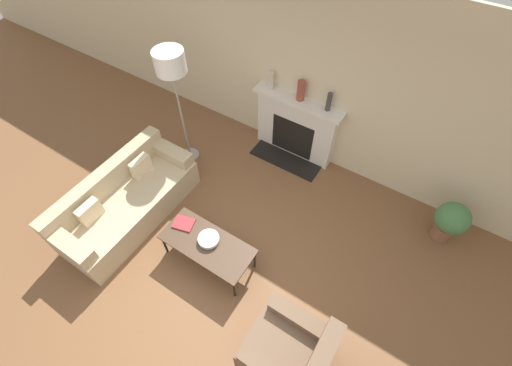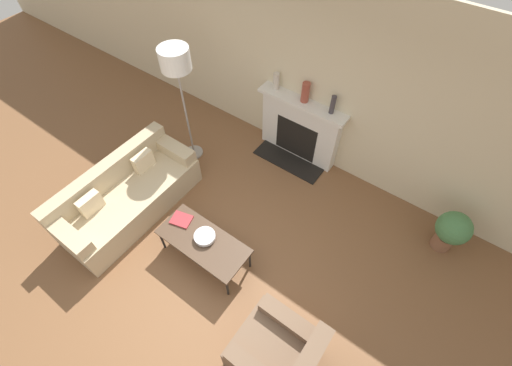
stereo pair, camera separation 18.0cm
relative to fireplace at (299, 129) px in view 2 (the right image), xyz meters
The scene contains 13 objects.
ground_plane 2.81m from the fireplace, 84.80° to the right, with size 18.00×18.00×0.00m, color brown.
wall_back 0.95m from the fireplace, 30.09° to the left, with size 18.00×0.06×2.90m.
fireplace is the anchor object (origin of this frame).
couch 2.87m from the fireplace, 119.75° to the right, with size 0.87×2.11×0.80m.
armchair_near 3.35m from the fireplace, 62.16° to the right, with size 0.86×0.80×0.85m.
coffee_table 2.44m from the fireplace, 89.10° to the right, with size 1.23×0.56×0.45m.
bowl 2.39m from the fireplace, 89.13° to the right, with size 0.28×0.28×0.07m.
book 2.40m from the fireplace, 99.69° to the right, with size 0.31×0.28×0.02m.
floor_lamp 2.15m from the fireplace, 143.59° to the right, with size 0.43×0.43×1.99m.
mantel_vase_left 0.87m from the fireplace, behind, with size 0.10×0.10×0.27m.
mantel_vase_center_left 0.73m from the fireplace, 49.11° to the left, with size 0.12×0.12×0.32m.
mantel_vase_center_right 0.85m from the fireplace, ahead, with size 0.07×0.07×0.29m.
potted_plant 2.65m from the fireplace, ahead, with size 0.45×0.45×0.69m.
Camera 2 is at (1.60, -1.03, 4.40)m, focal length 24.00 mm.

